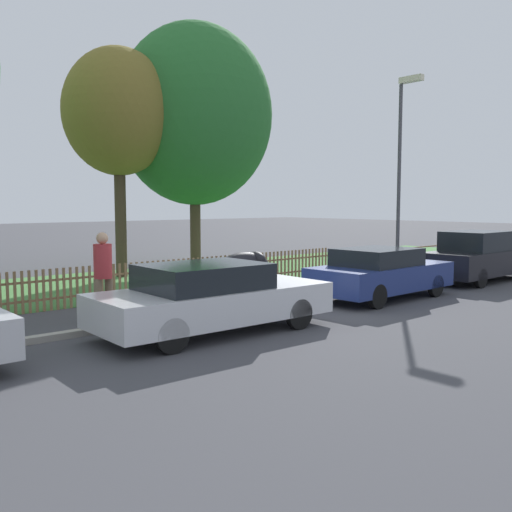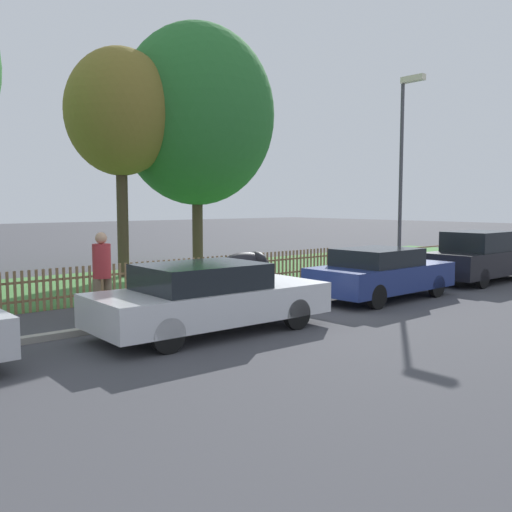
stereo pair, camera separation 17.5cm
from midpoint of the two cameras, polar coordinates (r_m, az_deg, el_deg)
name	(u,v)px [view 1 (the left image)]	position (r m, az deg, el deg)	size (l,w,h in m)	color
ground_plane	(236,312)	(12.83, -2.43, -5.62)	(120.00, 120.00, 0.00)	#424247
kerb_stone	(233,309)	(12.89, -2.71, -5.29)	(39.71, 0.20, 0.12)	#9E998E
grass_strip	(111,283)	(17.83, -14.53, -2.68)	(39.71, 6.19, 0.01)	#477F3D
park_fence	(166,278)	(15.09, -9.32, -2.19)	(39.71, 0.05, 0.96)	olive
parked_car_navy_estate	(211,297)	(10.74, -4.97, -4.13)	(4.62, 1.95, 1.32)	silver
parked_car_red_compact	(380,273)	(14.80, 11.99, -1.65)	(4.13, 1.84, 1.30)	navy
parked_car_white_van	(479,257)	(18.97, 21.13, -0.07)	(4.46, 1.70, 1.57)	black
covered_motorcycle	(245,268)	(15.67, -1.42, -1.21)	(1.81, 0.82, 1.09)	black
tree_mid_park	(118,113)	(19.49, -13.87, 13.74)	(3.56, 3.56, 7.42)	#473828
tree_far_left	(194,115)	(20.97, -6.44, 13.80)	(5.54, 5.54, 8.74)	#473828
pedestrian_near_fence	(103,271)	(12.13, -15.45, -1.47)	(0.43, 0.41, 1.84)	#7F6B51
street_lamp	(402,156)	(18.17, 14.14, 9.65)	(0.20, 0.79, 6.20)	#47474C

